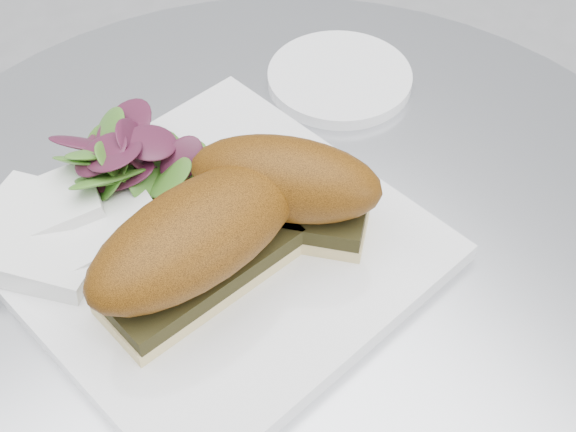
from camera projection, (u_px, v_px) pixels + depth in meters
name	position (u px, v px, depth m)	size (l,w,h in m)	color
table	(287.00, 411.00, 0.79)	(0.70, 0.70, 0.73)	silver
plate	(214.00, 249.00, 0.60)	(0.28, 0.28, 0.02)	white
sandwich_left	(197.00, 243.00, 0.54)	(0.18, 0.09, 0.08)	#DDBD8A
sandwich_right	(286.00, 188.00, 0.57)	(0.14, 0.15, 0.08)	#DDBD8A
salad	(119.00, 171.00, 0.61)	(0.13, 0.13, 0.05)	#487E29
napkin	(77.00, 239.00, 0.61)	(0.14, 0.14, 0.02)	white
saucer	(340.00, 78.00, 0.74)	(0.13, 0.13, 0.01)	white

